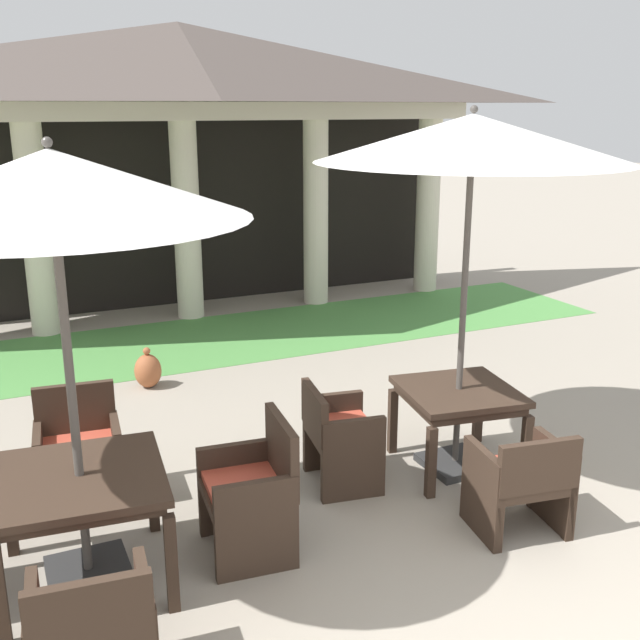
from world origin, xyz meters
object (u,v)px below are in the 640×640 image
Objects in this scene: patio_umbrella_near_foreground at (52,191)px; patio_umbrella_mid_left at (472,142)px; patio_chair_near_foreground_north at (79,451)px; patio_chair_near_foreground_east at (252,492)px; patio_table_mid_left at (458,400)px; patio_chair_mid_left_west at (339,436)px; patio_table_near_foreground at (81,488)px; patio_chair_mid_left_south at (521,481)px; terracotta_urn at (148,370)px; patio_chair_near_foreground_south at (92,634)px.

patio_umbrella_near_foreground is 0.94× the size of patio_umbrella_mid_left.
patio_chair_near_foreground_east is at bearing 135.10° from patio_chair_near_foreground_north.
patio_chair_mid_left_west is at bearing 170.97° from patio_table_mid_left.
patio_chair_near_foreground_east is 3.01m from patio_umbrella_mid_left.
patio_umbrella_mid_left is (3.04, 0.34, 0.19)m from patio_umbrella_near_foreground.
patio_table_near_foreground is 1.09× the size of patio_table_mid_left.
patio_chair_mid_left_south is 4.35m from terracotta_urn.
patio_chair_near_foreground_north reaches higher than patio_table_mid_left.
patio_chair_near_foreground_east is 0.92× the size of patio_table_mid_left.
patio_umbrella_mid_left is (0.00, 0.00, 2.07)m from patio_table_mid_left.
patio_chair_mid_left_south is (2.88, -0.68, -2.09)m from patio_umbrella_near_foreground.
patio_chair_near_foreground_north is at bearing 84.27° from patio_table_near_foreground.
terracotta_urn is at bearing 71.54° from patio_umbrella_near_foreground.
patio_chair_near_foreground_north reaches higher than patio_table_near_foreground.
patio_umbrella_near_foreground reaches higher than patio_table_mid_left.
patio_chair_near_foreground_south is at bearing 134.86° from patio_chair_near_foreground_east.
patio_chair_near_foreground_south is at bearing 90.00° from patio_chair_near_foreground_north.
patio_table_mid_left is at bearing 90.00° from patio_chair_mid_left_west.
patio_table_near_foreground is at bearing 90.00° from patio_chair_near_foreground_east.
patio_umbrella_near_foreground reaches higher than patio_chair_mid_left_west.
terracotta_urn is (1.10, 3.29, -0.47)m from patio_table_near_foreground.
patio_umbrella_mid_left is at bearing -71.42° from patio_chair_near_foreground_east.
patio_chair_mid_left_south is (2.88, -0.68, -0.27)m from patio_table_near_foreground.
patio_chair_near_foreground_east is at bearing -167.15° from patio_table_mid_left.
patio_chair_mid_left_west is at bearing 134.97° from patio_chair_mid_left_south.
terracotta_urn is at bearing -108.36° from patio_chair_near_foreground_north.
patio_chair_near_foreground_east is at bearing 44.86° from patio_chair_near_foreground_south.
patio_table_near_foreground is 3.06m from patio_table_mid_left.
patio_umbrella_near_foreground is at bearing -108.46° from terracotta_urn.
patio_chair_near_foreground_east is 1.09× the size of patio_chair_near_foreground_south.
patio_chair_near_foreground_south is at bearing -95.73° from patio_table_near_foreground.
patio_table_mid_left is at bearing -97.13° from patio_umbrella_mid_left.
patio_umbrella_near_foreground is 2.32m from patio_chair_near_foreground_east.
patio_umbrella_near_foreground reaches higher than terracotta_urn.
patio_table_near_foreground is 2.47× the size of terracotta_urn.
patio_umbrella_mid_left reaches higher than patio_chair_near_foreground_east.
patio_table_near_foreground is at bearing -116.57° from patio_umbrella_near_foreground.
patio_umbrella_mid_left is 3.60× the size of patio_chair_mid_left_west.
patio_umbrella_near_foreground reaches higher than patio_chair_near_foreground_south.
patio_chair_mid_left_south reaches higher than patio_table_near_foreground.
patio_chair_near_foreground_south is at bearing -155.84° from patio_umbrella_mid_left.
patio_table_near_foreground is 1.82m from patio_umbrella_near_foreground.
patio_table_near_foreground is 1.11m from patio_chair_near_foreground_south.
patio_table_mid_left is (3.15, 1.41, 0.20)m from patio_chair_near_foreground_south.
patio_chair_near_foreground_north is 3.77m from patio_umbrella_mid_left.
patio_table_near_foreground is 2.10m from patio_chair_mid_left_west.
patio_table_mid_left is 1.05m from patio_chair_mid_left_west.
patio_table_near_foreground is 0.38× the size of patio_umbrella_mid_left.
patio_table_near_foreground is 3.50m from terracotta_urn.
patio_table_mid_left is (3.04, 0.34, -1.88)m from patio_umbrella_near_foreground.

